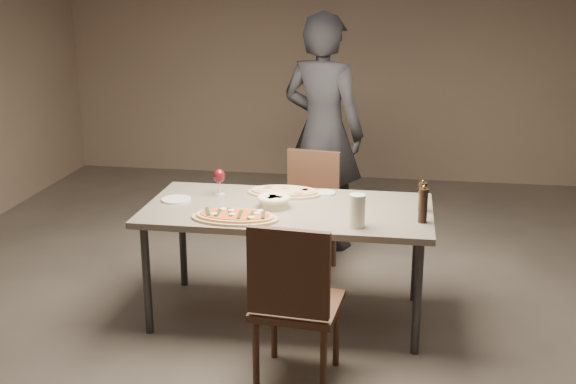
# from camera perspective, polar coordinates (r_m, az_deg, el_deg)

# --- Properties ---
(room) EXTENTS (7.00, 7.00, 7.00)m
(room) POSITION_cam_1_polar(r_m,az_deg,el_deg) (4.39, -0.00, 6.90)
(room) COLOR #5C554F
(room) RESTS_ON ground
(dining_table) EXTENTS (1.80, 0.90, 0.75)m
(dining_table) POSITION_cam_1_polar(r_m,az_deg,el_deg) (4.56, -0.00, -1.89)
(dining_table) COLOR slate
(dining_table) RESTS_ON ground
(zucchini_pizza) EXTENTS (0.53, 0.29, 0.05)m
(zucchini_pizza) POSITION_cam_1_polar(r_m,az_deg,el_deg) (4.33, -4.21, -1.94)
(zucchini_pizza) COLOR tan
(zucchini_pizza) RESTS_ON dining_table
(ham_pizza) EXTENTS (0.50, 0.28, 0.04)m
(ham_pizza) POSITION_cam_1_polar(r_m,az_deg,el_deg) (4.81, -0.27, 0.02)
(ham_pizza) COLOR tan
(ham_pizza) RESTS_ON dining_table
(bread_basket) EXTENTS (0.21, 0.21, 0.08)m
(bread_basket) POSITION_cam_1_polar(r_m,az_deg,el_deg) (4.53, -1.12, -0.66)
(bread_basket) COLOR beige
(bread_basket) RESTS_ON dining_table
(oil_dish) EXTENTS (0.14, 0.14, 0.02)m
(oil_dish) POSITION_cam_1_polar(r_m,az_deg,el_deg) (4.82, 2.97, -0.07)
(oil_dish) COLOR white
(oil_dish) RESTS_ON dining_table
(pepper_mill_left) EXTENTS (0.05, 0.05, 0.20)m
(pepper_mill_left) POSITION_cam_1_polar(r_m,az_deg,el_deg) (4.52, 10.57, -0.33)
(pepper_mill_left) COLOR black
(pepper_mill_left) RESTS_ON dining_table
(pepper_mill_right) EXTENTS (0.06, 0.06, 0.23)m
(pepper_mill_right) POSITION_cam_1_polar(r_m,az_deg,el_deg) (4.31, 10.63, -1.01)
(pepper_mill_right) COLOR black
(pepper_mill_right) RESTS_ON dining_table
(carafe) EXTENTS (0.09, 0.09, 0.20)m
(carafe) POSITION_cam_1_polar(r_m,az_deg,el_deg) (4.18, 5.49, -1.49)
(carafe) COLOR silver
(carafe) RESTS_ON dining_table
(wine_glass) EXTENTS (0.08, 0.08, 0.18)m
(wine_glass) POSITION_cam_1_polar(r_m,az_deg,el_deg) (4.79, -5.45, 1.21)
(wine_glass) COLOR silver
(wine_glass) RESTS_ON dining_table
(side_plate) EXTENTS (0.19, 0.19, 0.01)m
(side_plate) POSITION_cam_1_polar(r_m,az_deg,el_deg) (4.73, -8.83, -0.59)
(side_plate) COLOR white
(side_plate) RESTS_ON dining_table
(chair_near) EXTENTS (0.49, 0.49, 0.95)m
(chair_near) POSITION_cam_1_polar(r_m,az_deg,el_deg) (3.83, 0.45, -8.27)
(chair_near) COLOR #42291B
(chair_near) RESTS_ON ground
(chair_far) EXTENTS (0.48, 0.48, 0.90)m
(chair_far) POSITION_cam_1_polar(r_m,az_deg,el_deg) (5.40, 1.70, -1.04)
(chair_far) COLOR #42291B
(chair_far) RESTS_ON ground
(diner) EXTENTS (0.81, 0.67, 1.90)m
(diner) POSITION_cam_1_polar(r_m,az_deg,el_deg) (5.79, 2.78, 4.73)
(diner) COLOR black
(diner) RESTS_ON ground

